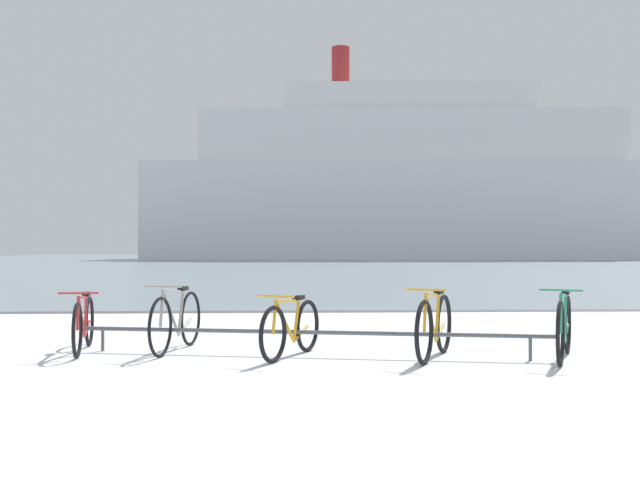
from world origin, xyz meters
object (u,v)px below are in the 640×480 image
bicycle_0 (84,324)px  bicycle_1 (176,321)px  bicycle_3 (434,326)px  bicycle_4 (564,327)px  ferry_ship (418,188)px  bicycle_2 (291,328)px

bicycle_0 → bicycle_1: bicycle_1 is taller
bicycle_3 → bicycle_4: size_ratio=0.98×
bicycle_1 → bicycle_3: (3.10, -0.74, -0.01)m
bicycle_0 → bicycle_1: (1.14, 0.00, 0.03)m
bicycle_3 → ferry_ship: 69.52m
bicycle_1 → ferry_ship: 69.41m
bicycle_3 → bicycle_2: bearing=174.1°
bicycle_2 → bicycle_0: bearing=167.7°
bicycle_0 → ferry_ship: bearing=76.5°
bicycle_3 → ferry_ship: ferry_ship is taller
bicycle_0 → bicycle_2: size_ratio=1.16×
bicycle_2 → bicycle_4: size_ratio=0.92×
bicycle_0 → bicycle_1: size_ratio=0.98×
bicycle_2 → bicycle_4: bearing=-5.9°
bicycle_4 → bicycle_2: bearing=174.1°
bicycle_3 → bicycle_4: bicycle_4 is taller
bicycle_2 → ferry_ship: bearing=78.7°
bicycle_4 → ferry_ship: bearing=81.3°
bicycle_1 → bicycle_2: 1.54m
bicycle_1 → ferry_ship: (15.05, 67.38, 7.11)m
bicycle_0 → bicycle_2: (2.57, -0.56, -0.01)m
bicycle_0 → ferry_ship: (16.19, 67.38, 7.14)m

